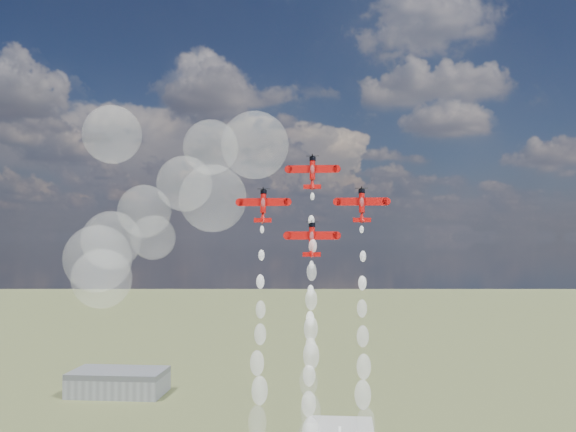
% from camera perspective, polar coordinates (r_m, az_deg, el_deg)
% --- Properties ---
extents(hangar, '(50.00, 28.00, 13.00)m').
position_cam_1_polar(hangar, '(354.55, -15.58, -14.74)').
color(hangar, gray).
rests_on(hangar, ground).
extents(plane_lead, '(12.14, 4.21, 8.58)m').
position_cam_1_polar(plane_lead, '(153.06, 2.30, 4.16)').
color(plane_lead, red).
rests_on(plane_lead, ground).
extents(plane_left, '(12.14, 4.21, 8.58)m').
position_cam_1_polar(plane_left, '(151.77, -2.34, 1.04)').
color(plane_left, red).
rests_on(plane_left, ground).
extents(plane_right, '(12.14, 4.21, 8.58)m').
position_cam_1_polar(plane_right, '(150.57, 6.92, 1.08)').
color(plane_right, red).
rests_on(plane_right, ground).
extents(plane_slot, '(12.14, 4.21, 8.58)m').
position_cam_1_polar(plane_slot, '(148.75, 2.24, -2.12)').
color(plane_slot, red).
rests_on(plane_slot, ground).
extents(smoke_trail_lead, '(5.48, 14.27, 59.66)m').
position_cam_1_polar(smoke_trail_lead, '(146.06, 2.05, -15.68)').
color(smoke_trail_lead, white).
rests_on(smoke_trail_lead, plane_lead).
extents(smoke_trail_left, '(5.18, 14.86, 60.38)m').
position_cam_1_polar(smoke_trail_left, '(147.66, -2.94, -18.96)').
color(smoke_trail_left, white).
rests_on(smoke_trail_left, plane_left).
extents(smoke_trail_right, '(5.71, 15.01, 60.03)m').
position_cam_1_polar(smoke_trail_right, '(146.18, 7.06, -19.14)').
color(smoke_trail_right, white).
rests_on(smoke_trail_right, plane_right).
extents(drifted_smoke_cloud, '(62.47, 34.90, 55.49)m').
position_cam_1_polar(drifted_smoke_cloud, '(174.91, -11.59, 1.24)').
color(drifted_smoke_cloud, white).
rests_on(drifted_smoke_cloud, ground).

